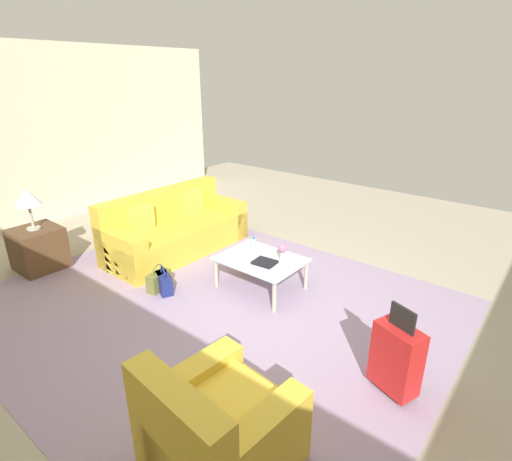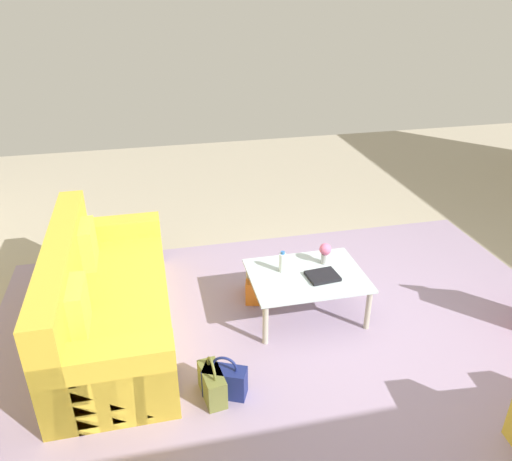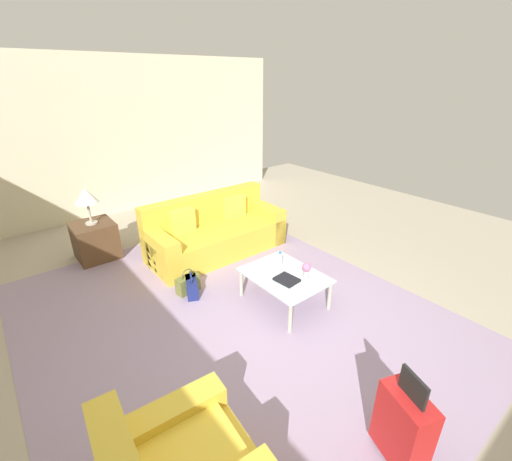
{
  "view_description": "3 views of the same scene",
  "coord_description": "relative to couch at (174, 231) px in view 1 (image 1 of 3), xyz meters",
  "views": [
    {
      "loc": [
        -2.38,
        3.07,
        2.59
      ],
      "look_at": [
        0.21,
        -0.17,
        0.95
      ],
      "focal_mm": 28.0,
      "sensor_mm": 36.0,
      "label": 1
    },
    {
      "loc": [
        1.68,
        3.11,
        2.8
      ],
      "look_at": [
        0.89,
        -0.4,
        0.97
      ],
      "focal_mm": 35.0,
      "sensor_mm": 36.0,
      "label": 2
    },
    {
      "loc": [
        -2.23,
        2.1,
        2.69
      ],
      "look_at": [
        0.78,
        -0.34,
        0.94
      ],
      "focal_mm": 24.0,
      "sensor_mm": 36.0,
      "label": 3
    }
  ],
  "objects": [
    {
      "name": "water_bottle",
      "position": [
        -1.6,
        0.0,
        0.2
      ],
      "size": [
        0.06,
        0.06,
        0.2
      ],
      "color": "silver",
      "rests_on": "coffee_table"
    },
    {
      "name": "flower_vase",
      "position": [
        -2.02,
        -0.05,
        0.23
      ],
      "size": [
        0.11,
        0.11,
        0.21
      ],
      "color": "#B2B7BC",
      "rests_on": "coffee_table"
    },
    {
      "name": "ground_plane",
      "position": [
        -2.2,
        0.6,
        -0.31
      ],
      "size": [
        12.0,
        12.0,
        0.0
      ],
      "primitive_type": "plane",
      "color": "#A89E89"
    },
    {
      "name": "wall_right",
      "position": [
        2.86,
        0.6,
        1.24
      ],
      "size": [
        0.12,
        8.0,
        3.1
      ],
      "primitive_type": "cube",
      "color": "beige",
      "rests_on": "ground"
    },
    {
      "name": "handbag_orange",
      "position": [
        -1.39,
        -0.26,
        -0.18
      ],
      "size": [
        0.22,
        0.35,
        0.36
      ],
      "color": "orange",
      "rests_on": "ground"
    },
    {
      "name": "handbag_navy",
      "position": [
        -0.9,
        0.94,
        -0.18
      ],
      "size": [
        0.35,
        0.26,
        0.36
      ],
      "color": "navy",
      "rests_on": "ground"
    },
    {
      "name": "area_rug",
      "position": [
        -1.6,
        0.8,
        -0.31
      ],
      "size": [
        5.2,
        4.4,
        0.01
      ],
      "primitive_type": "cube",
      "color": "#9984A3",
      "rests_on": "ground"
    },
    {
      "name": "table_lamp",
      "position": [
        1.0,
        1.6,
        0.72
      ],
      "size": [
        0.35,
        0.35,
        0.58
      ],
      "color": "#ADA899",
      "rests_on": "side_table"
    },
    {
      "name": "handbag_olive",
      "position": [
        -0.81,
        0.95,
        -0.18
      ],
      "size": [
        0.18,
        0.34,
        0.36
      ],
      "color": "olive",
      "rests_on": "ground"
    },
    {
      "name": "suitcase_red",
      "position": [
        -3.8,
        0.8,
        0.05
      ],
      "size": [
        0.45,
        0.35,
        0.85
      ],
      "color": "red",
      "rests_on": "ground"
    },
    {
      "name": "coffee_table",
      "position": [
        -1.8,
        0.1,
        0.06
      ],
      "size": [
        1.03,
        0.78,
        0.42
      ],
      "color": "silver",
      "rests_on": "ground"
    },
    {
      "name": "coffee_table_book",
      "position": [
        -1.92,
        0.18,
        0.12
      ],
      "size": [
        0.29,
        0.25,
        0.03
      ],
      "primitive_type": "cube",
      "rotation": [
        0.0,
        0.0,
        0.1
      ],
      "color": "black",
      "rests_on": "coffee_table"
    },
    {
      "name": "armchair",
      "position": [
        -3.09,
        2.27,
        -0.01
      ],
      "size": [
        0.96,
        0.97,
        0.86
      ],
      "color": "gold",
      "rests_on": "ground"
    },
    {
      "name": "couch",
      "position": [
        0.0,
        0.0,
        0.0
      ],
      "size": [
        0.93,
        2.22,
        0.93
      ],
      "color": "gold",
      "rests_on": "ground"
    },
    {
      "name": "side_table",
      "position": [
        1.0,
        1.6,
        -0.02
      ],
      "size": [
        0.6,
        0.6,
        0.59
      ],
      "primitive_type": "cube",
      "color": "#513823",
      "rests_on": "ground"
    }
  ]
}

